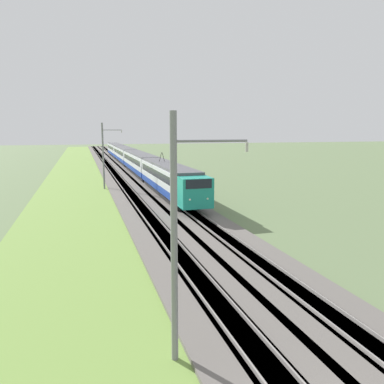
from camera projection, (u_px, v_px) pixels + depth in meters
ballast_main at (120, 181)px, 55.27m from camera, size 240.00×4.40×0.30m
ballast_adjacent at (146, 180)px, 56.38m from camera, size 240.00×4.40×0.30m
track_main at (120, 181)px, 55.27m from camera, size 240.00×1.57×0.45m
track_adjacent at (146, 180)px, 56.38m from camera, size 240.00×1.57×0.45m
grass_verge at (82, 183)px, 53.78m from camera, size 240.00×10.72×0.12m
passenger_train at (131, 157)px, 72.58m from camera, size 87.28×2.85×4.93m
catenary_mast_near at (176, 239)px, 11.68m from camera, size 0.22×2.56×8.14m
catenary_mast_mid at (104, 156)px, 47.24m from camera, size 0.22×2.56×8.46m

